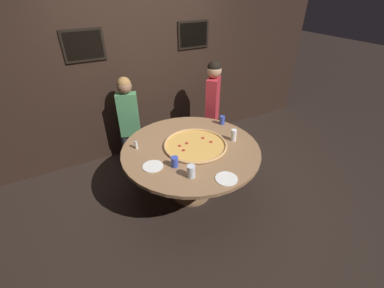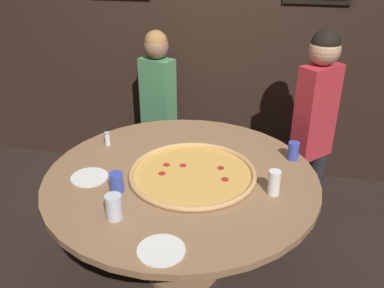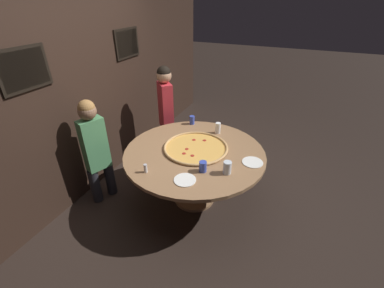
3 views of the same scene
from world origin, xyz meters
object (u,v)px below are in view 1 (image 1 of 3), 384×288
dining_table (191,156)px  drink_cup_far_right (191,171)px  white_plate_far_back (226,179)px  diner_far_left (129,117)px  white_plate_beside_cup (153,166)px  condiment_shaker (136,145)px  diner_centre_back (213,102)px  drink_cup_front_edge (175,162)px  giant_pizza (195,145)px  drink_cup_far_left (222,120)px  drink_cup_beside_pizza (234,135)px

dining_table → drink_cup_far_right: bearing=-118.2°
white_plate_far_back → diner_far_left: size_ratio=0.17×
dining_table → white_plate_beside_cup: size_ratio=7.41×
dining_table → condiment_shaker: bearing=152.3°
white_plate_beside_cup → condiment_shaker: (-0.04, 0.43, 0.05)m
condiment_shaker → diner_centre_back: 1.53m
drink_cup_front_edge → condiment_shaker: size_ratio=1.21×
giant_pizza → drink_cup_far_left: size_ratio=6.49×
condiment_shaker → drink_cup_beside_pizza: bearing=-19.7°
drink_cup_far_right → diner_centre_back: 1.72m
white_plate_far_back → diner_centre_back: bearing=62.3°
drink_cup_far_left → condiment_shaker: bearing=-179.0°
drink_cup_front_edge → white_plate_far_back: drink_cup_front_edge is taller
giant_pizza → diner_centre_back: bearing=47.0°
condiment_shaker → diner_far_left: bearing=79.3°
dining_table → diner_far_left: bearing=111.0°
drink_cup_front_edge → condiment_shaker: (-0.26, 0.54, -0.01)m
drink_cup_far_right → diner_centre_back: (1.10, 1.32, 0.03)m
drink_cup_beside_pizza → white_plate_far_back: bearing=-131.4°
drink_cup_front_edge → white_plate_beside_cup: size_ratio=0.52×
dining_table → white_plate_far_back: white_plate_far_back is taller
drink_cup_front_edge → drink_cup_far_left: bearing=29.3°
drink_cup_front_edge → diner_centre_back: bearing=42.7°
drink_cup_front_edge → drink_cup_far_right: (0.07, -0.24, 0.01)m
drink_cup_far_left → diner_centre_back: bearing=71.8°
giant_pizza → drink_cup_far_right: 0.59m
white_plate_beside_cup → diner_centre_back: size_ratio=0.15×
white_plate_beside_cup → diner_centre_back: 1.70m
white_plate_far_back → condiment_shaker: 1.17m
drink_cup_front_edge → diner_far_left: diner_far_left is taller
diner_far_left → drink_cup_front_edge: bearing=115.3°
drink_cup_far_right → drink_cup_beside_pizza: size_ratio=0.93×
drink_cup_beside_pizza → white_plate_far_back: size_ratio=0.64×
white_plate_far_back → diner_centre_back: (0.80, 1.53, 0.09)m
giant_pizza → white_plate_beside_cup: bearing=-167.1°
giant_pizza → drink_cup_beside_pizza: drink_cup_beside_pizza is taller
drink_cup_beside_pizza → diner_centre_back: (0.29, 0.95, 0.02)m
drink_cup_beside_pizza → white_plate_beside_cup: bearing=-178.7°
drink_cup_beside_pizza → white_plate_far_back: 0.78m
diner_far_left → dining_table: bearing=132.0°
drink_cup_beside_pizza → diner_far_left: (-0.98, 1.22, -0.04)m
drink_cup_far_right → condiment_shaker: bearing=112.6°
drink_cup_far_left → diner_centre_back: (0.17, 0.52, 0.04)m
drink_cup_beside_pizza → condiment_shaker: drink_cup_beside_pizza is taller
drink_cup_far_left → drink_cup_far_right: bearing=-139.1°
drink_cup_far_left → white_plate_beside_cup: bearing=-159.5°
drink_cup_far_left → white_plate_far_back: drink_cup_far_left is taller
white_plate_far_back → diner_far_left: (-0.47, 1.80, 0.03)m
giant_pizza → drink_cup_front_edge: drink_cup_front_edge is taller
white_plate_beside_cup → diner_centre_back: (1.39, 0.97, 0.09)m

